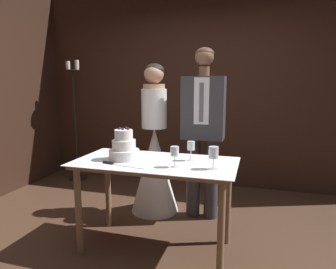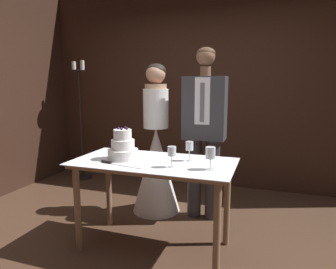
{
  "view_description": "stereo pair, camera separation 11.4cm",
  "coord_description": "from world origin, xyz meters",
  "px_view_note": "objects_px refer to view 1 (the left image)",
  "views": [
    {
      "loc": [
        0.71,
        -2.3,
        1.45
      ],
      "look_at": [
        -0.1,
        0.44,
        0.97
      ],
      "focal_mm": 32.0,
      "sensor_mm": 36.0,
      "label": 1
    },
    {
      "loc": [
        0.82,
        -2.26,
        1.45
      ],
      "look_at": [
        -0.1,
        0.44,
        0.97
      ],
      "focal_mm": 32.0,
      "sensor_mm": 36.0,
      "label": 2
    }
  ],
  "objects_px": {
    "groom": "(203,126)",
    "wine_glass_near": "(191,147)",
    "tiered_cake": "(124,148)",
    "cake_knife": "(115,164)",
    "wine_glass_middle": "(213,153)",
    "bride": "(155,158)",
    "candle_stand": "(76,125)",
    "wine_glass_far": "(175,152)",
    "cake_table": "(155,173)"
  },
  "relations": [
    {
      "from": "wine_glass_near",
      "to": "bride",
      "type": "distance_m",
      "value": 0.91
    },
    {
      "from": "wine_glass_near",
      "to": "wine_glass_middle",
      "type": "height_order",
      "value": "wine_glass_middle"
    },
    {
      "from": "tiered_cake",
      "to": "candle_stand",
      "type": "distance_m",
      "value": 2.19
    },
    {
      "from": "groom",
      "to": "cake_table",
      "type": "bearing_deg",
      "value": -109.64
    },
    {
      "from": "tiered_cake",
      "to": "wine_glass_far",
      "type": "height_order",
      "value": "tiered_cake"
    },
    {
      "from": "groom",
      "to": "candle_stand",
      "type": "bearing_deg",
      "value": 159.43
    },
    {
      "from": "cake_knife",
      "to": "bride",
      "type": "bearing_deg",
      "value": 100.19
    },
    {
      "from": "tiered_cake",
      "to": "groom",
      "type": "bearing_deg",
      "value": 54.64
    },
    {
      "from": "bride",
      "to": "groom",
      "type": "distance_m",
      "value": 0.68
    },
    {
      "from": "wine_glass_far",
      "to": "candle_stand",
      "type": "distance_m",
      "value": 2.63
    },
    {
      "from": "tiered_cake",
      "to": "wine_glass_middle",
      "type": "height_order",
      "value": "tiered_cake"
    },
    {
      "from": "tiered_cake",
      "to": "candle_stand",
      "type": "xyz_separation_m",
      "value": [
        -1.53,
        1.57,
        -0.06
      ]
    },
    {
      "from": "cake_knife",
      "to": "wine_glass_middle",
      "type": "height_order",
      "value": "wine_glass_middle"
    },
    {
      "from": "groom",
      "to": "wine_glass_middle",
      "type": "bearing_deg",
      "value": -74.82
    },
    {
      "from": "wine_glass_far",
      "to": "bride",
      "type": "relative_size",
      "value": 0.1
    },
    {
      "from": "cake_knife",
      "to": "bride",
      "type": "distance_m",
      "value": 0.99
    },
    {
      "from": "tiered_cake",
      "to": "groom",
      "type": "relative_size",
      "value": 0.16
    },
    {
      "from": "cake_knife",
      "to": "bride",
      "type": "relative_size",
      "value": 0.24
    },
    {
      "from": "wine_glass_near",
      "to": "cake_table",
      "type": "bearing_deg",
      "value": -158.35
    },
    {
      "from": "tiered_cake",
      "to": "cake_knife",
      "type": "bearing_deg",
      "value": -88.01
    },
    {
      "from": "bride",
      "to": "candle_stand",
      "type": "bearing_deg",
      "value": 153.04
    },
    {
      "from": "cake_table",
      "to": "groom",
      "type": "height_order",
      "value": "groom"
    },
    {
      "from": "cake_knife",
      "to": "wine_glass_far",
      "type": "distance_m",
      "value": 0.5
    },
    {
      "from": "cake_knife",
      "to": "wine_glass_far",
      "type": "height_order",
      "value": "wine_glass_far"
    },
    {
      "from": "wine_glass_near",
      "to": "groom",
      "type": "bearing_deg",
      "value": 91.08
    },
    {
      "from": "tiered_cake",
      "to": "wine_glass_middle",
      "type": "relative_size",
      "value": 1.6
    },
    {
      "from": "wine_glass_middle",
      "to": "candle_stand",
      "type": "relative_size",
      "value": 0.1
    },
    {
      "from": "bride",
      "to": "groom",
      "type": "relative_size",
      "value": 0.92
    },
    {
      "from": "cake_table",
      "to": "wine_glass_near",
      "type": "distance_m",
      "value": 0.38
    },
    {
      "from": "wine_glass_middle",
      "to": "groom",
      "type": "distance_m",
      "value": 0.9
    },
    {
      "from": "cake_knife",
      "to": "wine_glass_near",
      "type": "bearing_deg",
      "value": 39.58
    },
    {
      "from": "tiered_cake",
      "to": "wine_glass_far",
      "type": "relative_size",
      "value": 1.69
    },
    {
      "from": "wine_glass_middle",
      "to": "wine_glass_near",
      "type": "bearing_deg",
      "value": 136.6
    },
    {
      "from": "wine_glass_middle",
      "to": "bride",
      "type": "relative_size",
      "value": 0.11
    },
    {
      "from": "wine_glass_near",
      "to": "tiered_cake",
      "type": "bearing_deg",
      "value": -167.22
    },
    {
      "from": "wine_glass_near",
      "to": "candle_stand",
      "type": "bearing_deg",
      "value": 145.59
    },
    {
      "from": "tiered_cake",
      "to": "cake_table",
      "type": "bearing_deg",
      "value": 3.07
    },
    {
      "from": "wine_glass_near",
      "to": "groom",
      "type": "xyz_separation_m",
      "value": [
        -0.01,
        0.66,
        0.09
      ]
    },
    {
      "from": "cake_table",
      "to": "cake_knife",
      "type": "xyz_separation_m",
      "value": [
        -0.28,
        -0.2,
        0.11
      ]
    },
    {
      "from": "cake_knife",
      "to": "wine_glass_far",
      "type": "xyz_separation_m",
      "value": [
        0.48,
        0.07,
        0.11
      ]
    },
    {
      "from": "tiered_cake",
      "to": "wine_glass_middle",
      "type": "distance_m",
      "value": 0.8
    },
    {
      "from": "groom",
      "to": "wine_glass_near",
      "type": "bearing_deg",
      "value": -88.92
    },
    {
      "from": "cake_table",
      "to": "tiered_cake",
      "type": "xyz_separation_m",
      "value": [
        -0.28,
        -0.02,
        0.21
      ]
    },
    {
      "from": "wine_glass_far",
      "to": "groom",
      "type": "relative_size",
      "value": 0.09
    },
    {
      "from": "cake_knife",
      "to": "bride",
      "type": "xyz_separation_m",
      "value": [
        0.0,
        0.97,
        -0.19
      ]
    },
    {
      "from": "wine_glass_near",
      "to": "wine_glass_far",
      "type": "distance_m",
      "value": 0.26
    },
    {
      "from": "tiered_cake",
      "to": "cake_knife",
      "type": "relative_size",
      "value": 0.71
    },
    {
      "from": "wine_glass_near",
      "to": "bride",
      "type": "bearing_deg",
      "value": 130.56
    },
    {
      "from": "tiered_cake",
      "to": "bride",
      "type": "relative_size",
      "value": 0.17
    },
    {
      "from": "cake_knife",
      "to": "wine_glass_far",
      "type": "relative_size",
      "value": 2.37
    }
  ]
}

